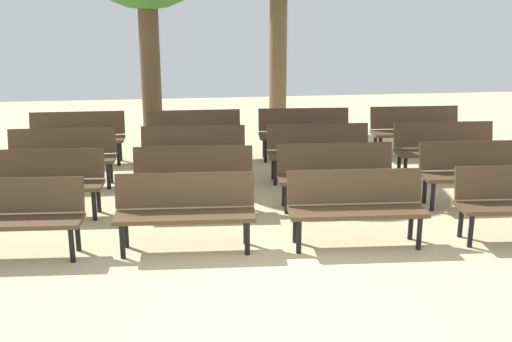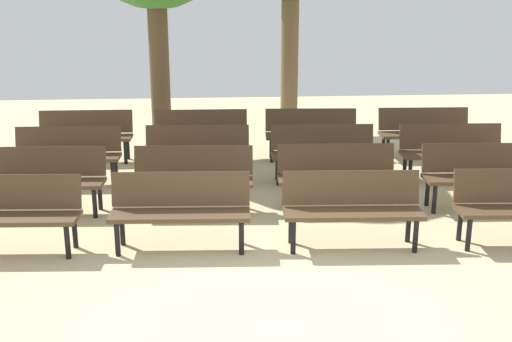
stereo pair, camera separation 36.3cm
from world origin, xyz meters
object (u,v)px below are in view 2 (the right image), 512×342
object	(u,v)px
bench_r0_c1	(180,206)
bench_r1_c1	(193,175)
bench_r2_c2	(323,149)
bench_r3_c0	(85,133)
bench_r0_c0	(9,210)
bench_r0_c2	(352,205)
bench_r3_c2	(311,131)
bench_r1_c3	(482,172)
bench_r1_c2	(337,173)
bench_r2_c1	(197,150)
bench_r2_c3	(452,149)
bench_r3_c1	(201,132)
bench_r1_c0	(44,176)
bench_r2_c0	(68,152)
bench_r3_c3	(425,130)

from	to	relation	value
bench_r0_c1	bench_r1_c1	size ratio (longest dim) A/B	1.00
bench_r2_c2	bench_r3_c0	world-z (taller)	same
bench_r0_c0	bench_r0_c2	xyz separation A→B (m)	(3.93, -0.13, 0.00)
bench_r3_c2	bench_r1_c3	bearing A→B (deg)	-51.59
bench_r0_c0	bench_r0_c1	size ratio (longest dim) A/B	1.00
bench_r0_c1	bench_r1_c1	world-z (taller)	same
bench_r3_c2	bench_r1_c2	bearing A→B (deg)	-88.25
bench_r1_c2	bench_r3_c0	size ratio (longest dim) A/B	1.01
bench_r0_c0	bench_r3_c0	bearing A→B (deg)	90.94
bench_r0_c1	bench_r2_c1	bearing A→B (deg)	89.24
bench_r1_c2	bench_r2_c3	distance (m)	2.37
bench_r1_c1	bench_r3_c1	bearing A→B (deg)	91.48
bench_r2_c1	bench_r1_c0	bearing A→B (deg)	-145.26
bench_r0_c2	bench_r3_c2	world-z (taller)	same
bench_r0_c1	bench_r1_c2	world-z (taller)	same
bench_r1_c2	bench_r2_c3	world-z (taller)	same
bench_r2_c2	bench_r3_c1	size ratio (longest dim) A/B	1.01
bench_r1_c3	bench_r2_c3	xyz separation A→B (m)	(0.08, 1.29, 0.00)
bench_r2_c0	bench_r2_c2	distance (m)	3.93
bench_r3_c0	bench_r3_c2	size ratio (longest dim) A/B	0.99
bench_r2_c1	bench_r2_c3	world-z (taller)	same
bench_r2_c2	bench_r0_c1	bearing A→B (deg)	-127.29
bench_r0_c1	bench_r3_c1	distance (m)	3.87
bench_r0_c0	bench_r2_c0	xyz separation A→B (m)	(0.12, 2.61, 0.00)
bench_r1_c2	bench_r2_c0	bearing A→B (deg)	162.47
bench_r1_c1	bench_r3_c1	size ratio (longest dim) A/B	1.01
bench_r0_c0	bench_r3_c3	distance (m)	7.14
bench_r2_c1	bench_r1_c1	bearing A→B (deg)	-88.36
bench_r1_c2	bench_r2_c2	xyz separation A→B (m)	(0.04, 1.27, 0.00)
bench_r1_c0	bench_r3_c0	distance (m)	2.61
bench_r0_c2	bench_r1_c0	world-z (taller)	same
bench_r2_c3	bench_r2_c1	bearing A→B (deg)	179.83
bench_r1_c0	bench_r0_c1	bearing A→B (deg)	-32.70
bench_r3_c0	bench_r2_c0	bearing A→B (deg)	-90.65
bench_r2_c3	bench_r1_c3	bearing A→B (deg)	-90.72
bench_r2_c0	bench_r0_c0	bearing A→B (deg)	-91.79
bench_r1_c3	bench_r2_c3	world-z (taller)	same
bench_r2_c3	bench_r2_c2	bearing A→B (deg)	179.72
bench_r1_c1	bench_r2_c1	xyz separation A→B (m)	(0.04, 1.33, 0.00)
bench_r3_c1	bench_r1_c2	bearing A→B (deg)	-53.98
bench_r1_c3	bench_r3_c1	distance (m)	4.73
bench_r1_c0	bench_r1_c3	world-z (taller)	same
bench_r1_c0	bench_r1_c3	xyz separation A→B (m)	(5.91, -0.25, 0.00)
bench_r1_c2	bench_r3_c0	xyz separation A→B (m)	(-3.85, 2.74, 0.00)
bench_r0_c2	bench_r1_c0	size ratio (longest dim) A/B	1.00
bench_r1_c3	bench_r2_c3	size ratio (longest dim) A/B	1.00
bench_r1_c1	bench_r3_c0	world-z (taller)	same
bench_r0_c1	bench_r1_c1	distance (m)	1.26
bench_r0_c1	bench_r1_c2	size ratio (longest dim) A/B	1.00
bench_r2_c3	bench_r1_c2	bearing A→B (deg)	-147.74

